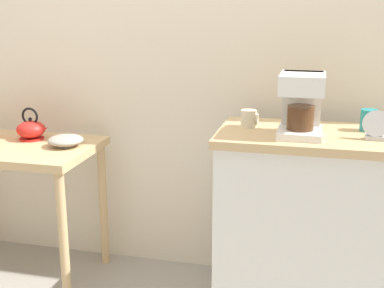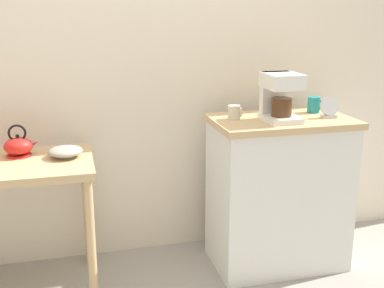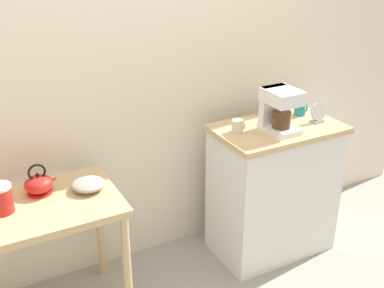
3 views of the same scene
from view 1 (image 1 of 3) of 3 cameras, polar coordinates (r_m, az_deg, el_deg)
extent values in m
cube|color=beige|center=(2.73, -1.28, 14.66)|extent=(4.40, 0.10, 2.80)
cube|color=tan|center=(2.80, -19.22, -0.41)|extent=(0.85, 0.55, 0.04)
cylinder|color=tan|center=(2.55, -13.88, -10.37)|extent=(0.04, 0.04, 0.69)
cylinder|color=tan|center=(2.93, -9.69, -6.64)|extent=(0.04, 0.04, 0.69)
cube|color=white|center=(2.43, 12.18, -9.43)|extent=(0.75, 0.46, 0.85)
cube|color=tan|center=(2.28, 12.80, 0.79)|extent=(0.78, 0.49, 0.04)
cylinder|color=#9E998C|center=(2.67, -13.66, -0.17)|extent=(0.08, 0.08, 0.01)
ellipsoid|color=#9E998C|center=(2.66, -13.69, 0.42)|extent=(0.18, 0.18, 0.05)
cylinder|color=red|center=(2.85, -17.16, 0.58)|extent=(0.13, 0.13, 0.01)
ellipsoid|color=red|center=(2.84, -17.23, 1.54)|extent=(0.15, 0.15, 0.09)
cone|color=red|center=(2.80, -16.01, 1.56)|extent=(0.07, 0.03, 0.05)
sphere|color=black|center=(2.83, -17.32, 2.61)|extent=(0.02, 0.02, 0.02)
torus|color=black|center=(2.83, -17.35, 2.92)|extent=(0.09, 0.01, 0.09)
cube|color=white|center=(2.21, 11.71, 1.25)|extent=(0.18, 0.22, 0.03)
cube|color=white|center=(2.27, 11.96, 4.57)|extent=(0.16, 0.05, 0.26)
cube|color=white|center=(2.17, 12.00, 6.50)|extent=(0.18, 0.22, 0.08)
cylinder|color=#4C2D19|center=(2.19, 11.79, 2.84)|extent=(0.11, 0.11, 0.10)
cylinder|color=beige|center=(2.33, 6.23, 2.78)|extent=(0.07, 0.07, 0.08)
torus|color=beige|center=(2.32, 7.12, 2.73)|extent=(0.01, 0.05, 0.05)
cylinder|color=teal|center=(2.37, 18.79, 2.48)|extent=(0.07, 0.07, 0.09)
torus|color=teal|center=(2.37, 19.68, 2.42)|extent=(0.01, 0.06, 0.06)
cube|color=#B2B5BA|center=(2.23, 19.40, 0.67)|extent=(0.08, 0.05, 0.02)
cylinder|color=#B2B5BA|center=(2.22, 19.53, 2.10)|extent=(0.11, 0.05, 0.11)
cylinder|color=black|center=(2.22, 19.54, 2.09)|extent=(0.09, 0.04, 0.09)
camera|label=2|loc=(1.20, -87.90, 3.01)|focal=45.37mm
camera|label=3|loc=(1.86, -79.49, 21.63)|focal=44.89mm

